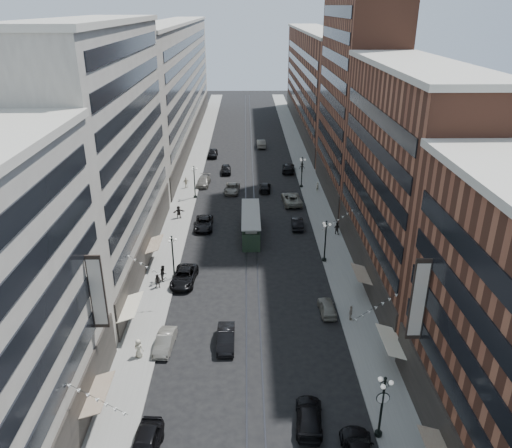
{
  "coord_description": "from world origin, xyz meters",
  "views": [
    {
      "loc": [
        -0.57,
        -23.76,
        29.83
      ],
      "look_at": [
        0.57,
        32.67,
        5.0
      ],
      "focal_mm": 35.0,
      "sensor_mm": 36.0,
      "label": 1
    }
  ],
  "objects": [
    {
      "name": "pedestrian_6",
      "position": [
        -11.23,
        59.91,
        1.11
      ],
      "size": [
        1.24,
        0.89,
        1.93
      ],
      "primitive_type": "imported",
      "rotation": [
        0.0,
        0.0,
        3.51
      ],
      "color": "beige",
      "rests_on": "sidewalk_west"
    },
    {
      "name": "lamppost_se_far",
      "position": [
        9.2,
        32.0,
        3.1
      ],
      "size": [
        1.03,
        1.14,
        5.52
      ],
      "color": "black",
      "rests_on": "sidewalk_east"
    },
    {
      "name": "pedestrian_1",
      "position": [
        -10.55,
        13.58,
        1.08
      ],
      "size": [
        1.03,
        0.81,
        1.85
      ],
      "primitive_type": "imported",
      "rotation": [
        0.0,
        0.0,
        2.74
      ],
      "color": "beige",
      "rests_on": "sidewalk_west"
    },
    {
      "name": "building_east_far",
      "position": [
        17.0,
        105.0,
        12.0
      ],
      "size": [
        8.0,
        72.0,
        24.0
      ],
      "primitive_type": "cube",
      "color": "brown",
      "rests_on": "ground"
    },
    {
      "name": "pedestrian_8",
      "position": [
        11.74,
        57.74,
        0.96
      ],
      "size": [
        0.71,
        0.68,
        1.63
      ],
      "primitive_type": "imported",
      "rotation": [
        0.0,
        0.0,
        3.82
      ],
      "color": "beige",
      "rests_on": "sidewalk_east"
    },
    {
      "name": "car_2",
      "position": [
        -7.94,
        27.15,
        0.79
      ],
      "size": [
        3.06,
        5.86,
        1.57
      ],
      "primitive_type": "imported",
      "rotation": [
        0.0,
        0.0,
        -0.08
      ],
      "color": "black",
      "rests_on": "ground"
    },
    {
      "name": "sidewalk_west",
      "position": [
        -11.0,
        70.0,
        0.07
      ],
      "size": [
        4.0,
        180.0,
        0.15
      ],
      "primitive_type": "cube",
      "color": "gray",
      "rests_on": "ground"
    },
    {
      "name": "car_13",
      "position": [
        -4.5,
        68.56,
        0.79
      ],
      "size": [
        2.04,
        4.69,
        1.57
      ],
      "primitive_type": "imported",
      "rotation": [
        0.0,
        0.0,
        0.04
      ],
      "color": "black",
      "rests_on": "ground"
    },
    {
      "name": "pedestrian_4",
      "position": [
        10.01,
        19.07,
        0.97
      ],
      "size": [
        0.64,
        1.03,
        1.64
      ],
      "primitive_type": "imported",
      "rotation": [
        0.0,
        0.0,
        1.34
      ],
      "color": "#A99C8C",
      "rests_on": "sidewalk_east"
    },
    {
      "name": "car_14",
      "position": [
        2.85,
        87.63,
        0.89
      ],
      "size": [
        2.06,
        5.45,
        1.77
      ],
      "primitive_type": "imported",
      "rotation": [
        0.0,
        0.0,
        3.18
      ],
      "color": "#646259",
      "rests_on": "ground"
    },
    {
      "name": "pedestrian_7",
      "position": [
        12.12,
        40.02,
        1.05
      ],
      "size": [
        0.99,
        0.83,
        1.79
      ],
      "primitive_type": "imported",
      "rotation": [
        0.0,
        0.0,
        2.66
      ],
      "color": "black",
      "rests_on": "sidewalk_east"
    },
    {
      "name": "car_0",
      "position": [
        -8.01,
        2.7,
        0.86
      ],
      "size": [
        2.36,
        5.18,
        1.72
      ],
      "primitive_type": "imported",
      "rotation": [
        0.0,
        0.0,
        -0.06
      ],
      "color": "black",
      "rests_on": "ground"
    },
    {
      "name": "car_1",
      "position": [
        -8.4,
        14.99,
        0.71
      ],
      "size": [
        1.86,
        4.44,
        1.43
      ],
      "primitive_type": "imported",
      "rotation": [
        0.0,
        0.0,
        -0.08
      ],
      "color": "slate",
      "rests_on": "ground"
    },
    {
      "name": "car_4",
      "position": [
        7.82,
        20.54,
        0.69
      ],
      "size": [
        1.72,
        4.09,
        1.38
      ],
      "primitive_type": "imported",
      "rotation": [
        0.0,
        0.0,
        3.16
      ],
      "color": "gray",
      "rests_on": "ground"
    },
    {
      "name": "pedestrian_extra_2",
      "position": [
        -10.36,
        27.49,
        1.12
      ],
      "size": [
        0.56,
        0.97,
        1.95
      ],
      "primitive_type": "imported",
      "rotation": [
        0.0,
        0.0,
        1.61
      ],
      "color": "black",
      "rests_on": "sidewalk_west"
    },
    {
      "name": "car_6",
      "position": [
        4.11,
        5.35,
        0.73
      ],
      "size": [
        2.51,
        5.19,
        1.46
      ],
      "primitive_type": "imported",
      "rotation": [
        0.0,
        0.0,
        3.05
      ],
      "color": "black",
      "rests_on": "ground"
    },
    {
      "name": "sidewalk_east",
      "position": [
        11.0,
        70.0,
        0.07
      ],
      "size": [
        4.0,
        180.0,
        0.15
      ],
      "primitive_type": "cube",
      "color": "gray",
      "rests_on": "ground"
    },
    {
      "name": "car_5",
      "position": [
        -2.65,
        15.33,
        0.77
      ],
      "size": [
        1.66,
        4.69,
        1.54
      ],
      "primitive_type": "imported",
      "rotation": [
        0.0,
        0.0,
        0.01
      ],
      "color": "black",
      "rests_on": "ground"
    },
    {
      "name": "rail_west",
      "position": [
        -0.7,
        70.0,
        0.01
      ],
      "size": [
        0.12,
        180.0,
        0.02
      ],
      "primitive_type": "cube",
      "color": "#2D2D33",
      "rests_on": "ground"
    },
    {
      "name": "streetcar",
      "position": [
        0.0,
        40.48,
        1.48
      ],
      "size": [
        2.56,
        11.57,
        3.2
      ],
      "color": "#223524",
      "rests_on": "ground"
    },
    {
      "name": "lamppost_sw_mid",
      "position": [
        -9.2,
        55.0,
        3.1
      ],
      "size": [
        1.03,
        1.14,
        5.52
      ],
      "color": "black",
      "rests_on": "sidewalk_west"
    },
    {
      "name": "car_extra_0",
      "position": [
        2.67,
        58.51,
        0.69
      ],
      "size": [
        2.28,
        4.9,
        1.39
      ],
      "primitive_type": "imported",
      "rotation": [
        0.0,
        0.0,
        3.07
      ],
      "color": "black",
      "rests_on": "ground"
    },
    {
      "name": "building_west_far",
      "position": [
        -17.0,
        96.0,
        13.0
      ],
      "size": [
        8.0,
        90.0,
        26.0
      ],
      "primitive_type": "cube",
      "color": "#ADA799",
      "rests_on": "ground"
    },
    {
      "name": "car_10",
      "position": [
        6.8,
        42.62,
        0.75
      ],
      "size": [
        1.78,
        4.62,
        1.5
      ],
      "primitive_type": "imported",
      "rotation": [
        0.0,
        0.0,
        3.1
      ],
      "color": "black",
      "rests_on": "ground"
    },
    {
      "name": "pedestrian_5",
      "position": [
        -10.87,
        46.28,
        1.11
      ],
      "size": [
        1.85,
        1.14,
        1.92
      ],
      "primitive_type": "imported",
      "rotation": [
        0.0,
        0.0,
        0.38
      ],
      "color": "black",
      "rests_on": "sidewalk_west"
    },
    {
      "name": "pedestrian_9",
      "position": [
        10.23,
        68.79,
        1.01
      ],
      "size": [
        1.13,
        0.5,
        1.73
      ],
      "primitive_type": "imported",
      "rotation": [
        0.0,
        0.0,
        0.04
      ],
      "color": "black",
      "rests_on": "sidewalk_east"
    },
    {
      "name": "building_east_tower",
      "position": [
        17.0,
        56.0,
        21.0
      ],
      "size": [
        8.0,
        26.0,
        42.0
      ],
      "primitive_type": "cube",
      "color": "brown",
      "rests_on": "ground"
    },
    {
      "name": "building_west_mid",
      "position": [
        -17.0,
        33.0,
        14.0
      ],
      "size": [
        8.0,
        36.0,
        28.0
      ],
      "primitive_type": "cube",
      "color": "#ADA799",
      "rests_on": "ground"
    },
    {
      "name": "rail_east",
      "position": [
        0.7,
        70.0,
        0.01
      ],
      "size": [
        0.12,
        180.0,
        0.02
      ],
      "primitive_type": "cube",
      "color": "#2D2D33",
      "rests_on": "ground"
    },
    {
      "name": "lamppost_se_near",
      "position": [
        9.2,
        4.0,
        3.22
      ],
      "size": [
        1.08,
        1.14,
        5.52
      ],
      "color": "black",
      "rests_on": "sidewalk_east"
    },
    {
      "name": "car_7",
      "position": [
        -6.8,
        42.71,
        0.76
      ],
      "size": [
        2.65,
        5.52,
        1.52
      ],
      "primitive_type": "imported",
      "rotation": [
        0.0,
        0.0,
        0.02
      ],
      "color": "black",
      "rests_on": "ground"
    },
    {
      "name": "car_extra_1",
      "position": [
        -3.06,
        57.73,
        0.73
      ],
      "size": [
        2.74,
        5.39,
        1.46
      ],
      "primitive_type": "imported",
      "rotation": [
        0.0,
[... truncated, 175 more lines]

